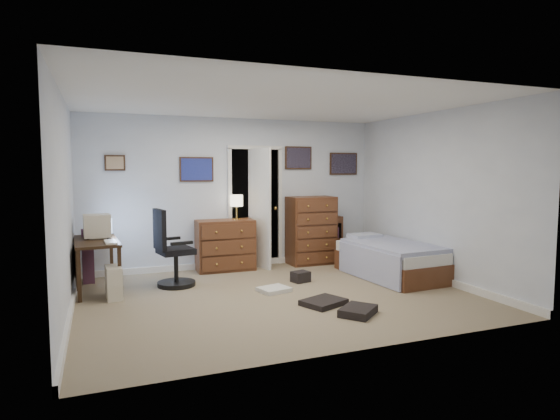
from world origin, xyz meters
The scene contains 15 objects.
floor centered at (0.00, 0.00, -0.01)m, with size 5.00×4.00×0.02m, color gray.
computer_desk centered at (-2.28, 1.19, 0.53)m, with size 0.63×1.23×0.69m.
crt_monitor centered at (-2.18, 1.34, 0.86)m, with size 0.38×0.35×0.33m.
keyboard centered at (-2.02, 0.84, 0.70)m, with size 0.14×0.37×0.02m, color beige.
pc_tower centered at (-2.00, 0.64, 0.21)m, with size 0.21×0.40×0.42m.
office_chair centered at (-1.22, 1.00, 0.43)m, with size 0.63×0.63×1.10m.
media_stack centered at (-2.32, 1.64, 0.39)m, with size 0.16×0.16×0.79m, color maroon.
low_dresser centered at (-0.24, 1.77, 0.41)m, with size 0.93×0.47×0.83m, color brown.
table_lamp centered at (-0.04, 1.78, 1.13)m, with size 0.21×0.21×0.40m.
doorway centered at (0.35, 2.27, 1.00)m, with size 0.96×1.12×2.05m.
tall_dresser centered at (1.30, 1.75, 0.59)m, with size 0.80×0.47×1.18m, color brown.
headboard_bookcase centered at (1.50, 1.86, 0.43)m, with size 0.90×0.24×0.80m.
bed centered at (1.99, 0.40, 0.27)m, with size 1.05×1.82×0.58m.
wall_posters centered at (0.57, 1.98, 1.75)m, with size 4.38×0.04×0.60m.
floor_clutter centered at (0.42, -0.39, 0.04)m, with size 1.05×2.06×0.16m.
Camera 1 is at (-2.14, -5.61, 1.66)m, focal length 30.00 mm.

